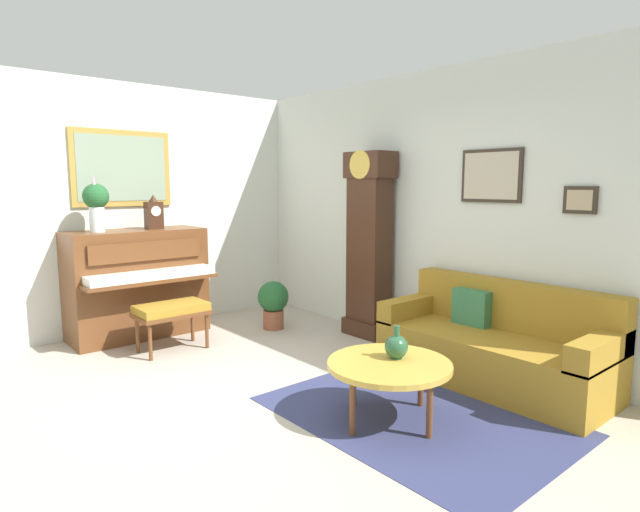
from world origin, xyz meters
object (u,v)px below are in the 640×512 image
Objects in this scene: grandfather_clock at (369,249)px; potted_plant at (273,301)px; coffee_table at (389,366)px; piano at (138,283)px; flower_vase at (96,202)px; piano_bench at (172,311)px; mantel_clock at (154,213)px; green_jug at (396,347)px; couch at (495,346)px.

grandfather_clock reaches higher than potted_plant.
coffee_table is (1.59, -1.42, -0.57)m from grandfather_clock.
flower_vase is (0.00, -0.39, 0.90)m from piano.
piano_bench is 0.34× the size of grandfather_clock.
green_jug is (3.20, 0.42, -0.84)m from mantel_clock.
green_jug is (-0.02, 0.10, 0.12)m from coffee_table.
green_jug is (3.20, 0.63, -0.08)m from piano.
couch is at bearing 33.29° from flower_vase.
mantel_clock is (-1.64, -1.74, 0.39)m from grandfather_clock.
green_jug is 0.43× the size of potted_plant.
green_jug is at bearing -95.12° from couch.
coffee_table is at bearing -93.69° from couch.
grandfather_clock is at bearing 139.81° from green_jug.
flower_vase reaches higher than coffee_table.
grandfather_clock is at bearing 55.15° from flower_vase.
flower_vase is at bearing -90.05° from mantel_clock.
piano_bench is 1.21m from mantel_clock.
piano_bench is at bearing 31.21° from flower_vase.
flower_vase reaches higher than couch.
green_jug is at bearing 11.12° from piano.
flower_vase reaches higher than piano_bench.
couch is (2.57, 1.73, -0.09)m from piano_bench.
couch is 5.00× the size of mantel_clock.
potted_plant reaches higher than coffee_table.
piano is 0.98m from flower_vase.
piano_bench is 2.54m from green_jug.
couch is at bearing 10.54° from potted_plant.
piano_bench is 1.39m from flower_vase.
mantel_clock is (-3.23, -0.32, 0.95)m from coffee_table.
flower_vase is 3.50m from green_jug.
mantel_clock is 1.67m from potted_plant.
piano is 3.27m from green_jug.
potted_plant is (-2.49, 0.76, -0.08)m from coffee_table.
coffee_table is at bearing 10.98° from piano_bench.
piano is 6.00× the size of green_jug.
couch is at bearing 84.88° from green_jug.
mantel_clock is (-0.73, 0.17, 0.95)m from piano_bench.
couch is 2.16× the size of coffee_table.
coffee_table is at bearing -76.86° from green_jug.
mantel_clock reaches higher than green_jug.
coffee_table is 2.61m from potted_plant.
green_jug is at bearing -15.13° from potted_plant.
grandfather_clock is (0.90, 1.90, 0.56)m from piano_bench.
potted_plant is (-0.90, -0.66, -0.64)m from grandfather_clock.
grandfather_clock reaches higher than mantel_clock.
flower_vase is 2.19m from potted_plant.
piano_bench is at bearing 3.84° from piano.
potted_plant is (-2.47, 0.67, -0.19)m from green_jug.
green_jug reaches higher than potted_plant.
grandfather_clock is 2.42m from mantel_clock.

